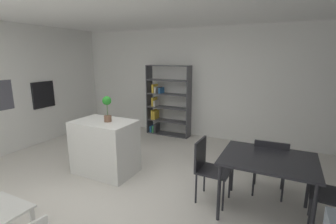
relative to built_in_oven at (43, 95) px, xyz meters
The scene contains 10 objects.
ground_plane 3.33m from the built_in_oven, 19.09° to the right, with size 10.06×10.06×0.00m, color beige.
ceiling_slab 3.51m from the built_in_oven, 19.09° to the right, with size 7.30×6.18×0.06m.
back_partition 3.59m from the built_in_oven, 34.59° to the left, with size 7.30×0.06×2.71m, color white.
built_in_oven is the anchor object (origin of this frame).
kitchen_island 2.57m from the built_in_oven, 16.01° to the right, with size 1.04×0.69×0.94m, color silver.
potted_plant_on_island 2.56m from the built_in_oven, 15.24° to the right, with size 0.15×0.15×0.44m.
open_bookshelf 2.93m from the built_in_oven, 36.65° to the left, with size 1.15×0.32×1.80m.
dining_table 5.10m from the built_in_oven, ahead, with size 1.13×0.90×0.79m.
dining_chair_island_side 4.36m from the built_in_oven, ahead, with size 0.45×0.42×0.89m.
dining_chair_far 5.08m from the built_in_oven, ahead, with size 0.47×0.45×0.88m.
Camera 1 is at (2.22, -2.83, 2.03)m, focal length 26.30 mm.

